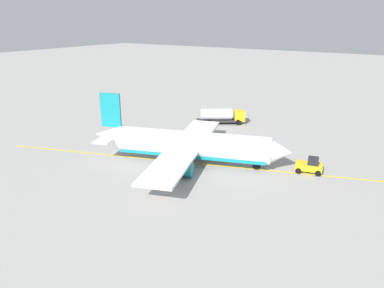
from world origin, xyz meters
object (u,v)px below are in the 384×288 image
Objects in this scene: fuel_tanker at (221,115)px; pushback_tug at (310,165)px; refueling_worker at (206,130)px; safety_cone_nose at (274,154)px; airplane at (189,145)px.

pushback_tug is (22.43, -15.25, -0.71)m from fuel_tanker.
refueling_worker is 2.71× the size of safety_cone_nose.
fuel_tanker is 19.80m from safety_cone_nose.
pushback_tug is at bearing -34.22° from fuel_tanker.
safety_cone_nose is at bearing -15.53° from refueling_worker.
pushback_tug is 22.64m from refueling_worker.
safety_cone_nose is (14.76, -4.10, -0.51)m from refueling_worker.
airplane is 22.42m from fuel_tanker.
fuel_tanker is 7.81m from refueling_worker.
airplane is 7.44× the size of pushback_tug.
refueling_worker is at bearing -81.92° from fuel_tanker.
fuel_tanker reaches higher than refueling_worker.
pushback_tug is at bearing 21.15° from airplane.
pushback_tug reaches higher than safety_cone_nose.
fuel_tanker is 27.13m from pushback_tug.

